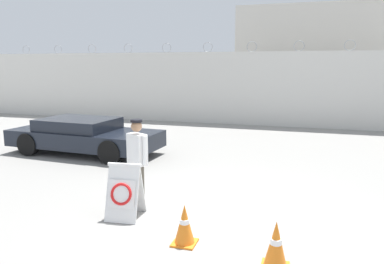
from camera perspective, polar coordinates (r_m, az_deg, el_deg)
The scene contains 8 objects.
ground_plane at distance 7.05m, azimuth 3.53°, elevation -13.15°, with size 90.00×90.00×0.00m, color gray.
perimeter_wall at distance 17.54m, azimuth 12.30°, elevation 6.42°, with size 36.00×0.30×3.83m.
building_block at distance 22.66m, azimuth 18.11°, elevation 9.95°, with size 7.95×6.32×5.74m.
barricade_sign at distance 7.05m, azimuth -10.26°, elevation -8.86°, with size 0.66×0.73×1.03m.
security_guard at distance 7.58m, azimuth -8.31°, elevation -3.86°, with size 0.58×0.58×1.73m.
traffic_cone_near at distance 6.04m, azimuth -1.15°, elevation -13.93°, with size 0.37×0.37×0.65m.
traffic_cone_mid at distance 5.51m, azimuth 12.65°, elevation -16.48°, with size 0.39×0.39×0.69m.
parked_car_front_coupe at distance 12.34m, azimuth -16.17°, elevation -0.46°, with size 4.90×2.20×1.11m.
Camera 1 is at (1.50, -6.29, 2.80)m, focal length 35.00 mm.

